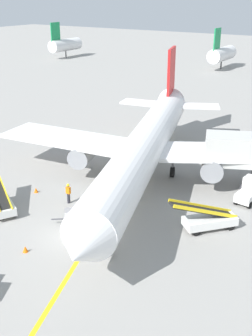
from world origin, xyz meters
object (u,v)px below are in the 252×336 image
at_px(belt_loader_aft_hold, 209,219).
at_px(ground_crew_marshaller, 68,193).
at_px(baggage_tug_near_wing, 249,191).
at_px(safety_cone_nose_right, 25,249).
at_px(airliner, 146,145).
at_px(baggage_cart_loaded, 83,218).
at_px(safety_cone_nose_left, 36,190).
at_px(belt_loader_forward_hold, 1,201).

xyz_separation_m(belt_loader_aft_hold, ground_crew_marshaller, (-11.01, -2.32, 0.13)).
height_order(baggage_tug_near_wing, safety_cone_nose_right, baggage_tug_near_wing).
relative_size(airliner, safety_cone_nose_right, 78.13).
bearing_deg(baggage_cart_loaded, safety_cone_nose_right, -99.82).
bearing_deg(baggage_tug_near_wing, ground_crew_marshaller, -146.41).
relative_size(airliner, ground_crew_marshaller, 20.22).
relative_size(baggage_tug_near_wing, safety_cone_nose_right, 5.74).
height_order(belt_loader_aft_hold, safety_cone_nose_right, belt_loader_aft_hold).
distance_m(belt_loader_aft_hold, safety_cone_nose_right, 12.85).
relative_size(ground_crew_marshaller, safety_cone_nose_right, 3.86).
height_order(baggage_cart_loaded, safety_cone_nose_left, baggage_cart_loaded).
distance_m(belt_loader_forward_hold, baggage_cart_loaded, 6.88).
bearing_deg(ground_crew_marshaller, safety_cone_nose_left, -180.00).
relative_size(belt_loader_forward_hold, safety_cone_nose_right, 11.30).
bearing_deg(ground_crew_marshaller, safety_cone_nose_right, -72.95).
bearing_deg(airliner, belt_loader_aft_hold, -30.97).
distance_m(airliner, ground_crew_marshaller, 8.13).
xyz_separation_m(baggage_cart_loaded, ground_crew_marshaller, (-3.01, 1.94, 0.44)).
xyz_separation_m(baggage_tug_near_wing, baggage_cart_loaded, (-9.06, -9.95, -0.46)).
bearing_deg(airliner, ground_crew_marshaller, -112.68).
height_order(belt_loader_forward_hold, safety_cone_nose_left, belt_loader_forward_hold).
bearing_deg(safety_cone_nose_left, belt_loader_forward_hold, -90.05).
distance_m(ground_crew_marshaller, safety_cone_nose_right, 7.32).
height_order(safety_cone_nose_left, safety_cone_nose_right, same).
xyz_separation_m(belt_loader_forward_hold, baggage_cart_loaded, (6.61, 1.88, -0.31)).
distance_m(ground_crew_marshaller, safety_cone_nose_left, 3.67).
xyz_separation_m(airliner, belt_loader_aft_hold, (8.02, -4.82, -2.64)).
height_order(airliner, safety_cone_nose_right, airliner).
xyz_separation_m(belt_loader_forward_hold, ground_crew_marshaller, (3.61, 3.82, 0.13)).
distance_m(baggage_tug_near_wing, belt_loader_forward_hold, 19.64).
xyz_separation_m(airliner, safety_cone_nose_left, (-6.59, -7.13, -3.20)).
xyz_separation_m(belt_loader_forward_hold, safety_cone_nose_right, (5.74, -3.15, -0.56)).
bearing_deg(airliner, baggage_tug_near_wing, 5.55).
relative_size(ground_crew_marshaller, safety_cone_nose_left, 3.86).
distance_m(airliner, safety_cone_nose_left, 10.22).
bearing_deg(belt_loader_forward_hold, airliner, 58.97).
height_order(airliner, belt_loader_forward_hold, airliner).
height_order(baggage_cart_loaded, safety_cone_nose_right, baggage_cart_loaded).
bearing_deg(baggage_tug_near_wing, baggage_cart_loaded, -132.32).
distance_m(belt_loader_forward_hold, safety_cone_nose_left, 3.86).
relative_size(airliner, baggage_cart_loaded, 9.90).
bearing_deg(airliner, safety_cone_nose_left, -132.71).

